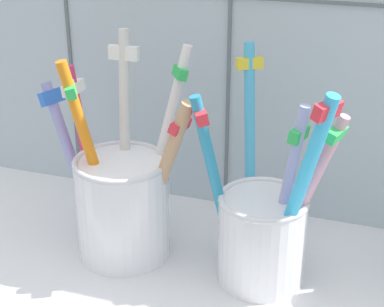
# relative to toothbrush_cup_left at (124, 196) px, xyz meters

# --- Properties ---
(counter_slab) EXTENTS (0.64, 0.22, 0.02)m
(counter_slab) POSITION_rel_toothbrush_cup_left_xyz_m (0.06, -0.01, -0.06)
(counter_slab) COLOR silver
(counter_slab) RESTS_ON ground
(toothbrush_cup_left) EXTENTS (0.15, 0.08, 0.19)m
(toothbrush_cup_left) POSITION_rel_toothbrush_cup_left_xyz_m (0.00, 0.00, 0.00)
(toothbrush_cup_left) COLOR white
(toothbrush_cup_left) RESTS_ON counter_slab
(toothbrush_cup_right) EXTENTS (0.12, 0.10, 0.18)m
(toothbrush_cup_right) POSITION_rel_toothbrush_cup_left_xyz_m (0.12, -0.00, -0.00)
(toothbrush_cup_right) COLOR white
(toothbrush_cup_right) RESTS_ON counter_slab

